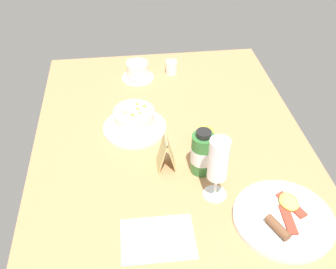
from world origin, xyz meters
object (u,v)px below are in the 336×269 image
at_px(creamer_jug, 171,67).
at_px(jam_jar, 205,138).
at_px(porridge_bowl, 134,121).
at_px(coffee_cup, 137,71).
at_px(sauce_bottle_green, 202,153).
at_px(breakfast_plate, 284,217).
at_px(cutlery_setting, 160,238).
at_px(wine_glass, 218,162).
at_px(menu_card, 166,153).

height_order(creamer_jug, jam_jar, same).
height_order(porridge_bowl, coffee_cup, porridge_bowl).
bearing_deg(creamer_jug, porridge_bowl, -25.64).
relative_size(sauce_bottle_green, breakfast_plate, 0.56).
xyz_separation_m(porridge_bowl, coffee_cup, (-0.31, 0.03, -0.00)).
distance_m(cutlery_setting, wine_glass, 0.23).
xyz_separation_m(coffee_cup, sauce_bottle_green, (0.52, 0.15, 0.03)).
distance_m(cutlery_setting, sauce_bottle_green, 0.27).
xyz_separation_m(porridge_bowl, jam_jar, (0.11, 0.21, -0.01)).
distance_m(porridge_bowl, cutlery_setting, 0.43).
xyz_separation_m(jam_jar, menu_card, (0.07, -0.13, 0.02)).
xyz_separation_m(cutlery_setting, coffee_cup, (-0.74, -0.01, 0.03)).
height_order(creamer_jug, breakfast_plate, creamer_jug).
bearing_deg(wine_glass, sauce_bottle_green, -169.26).
bearing_deg(menu_card, wine_glass, 42.74).
distance_m(creamer_jug, menu_card, 0.52).
bearing_deg(sauce_bottle_green, wine_glass, 10.74).
bearing_deg(porridge_bowl, creamer_jug, 154.36).
bearing_deg(porridge_bowl, cutlery_setting, 4.69).
distance_m(creamer_jug, wine_glass, 0.64).
relative_size(porridge_bowl, sauce_bottle_green, 1.44).
xyz_separation_m(porridge_bowl, breakfast_plate, (0.41, 0.35, -0.03)).
distance_m(wine_glass, sauce_bottle_green, 0.11).
height_order(cutlery_setting, sauce_bottle_green, sauce_bottle_green).
distance_m(cutlery_setting, creamer_jug, 0.77).
bearing_deg(creamer_jug, coffee_cup, -80.58).
xyz_separation_m(cutlery_setting, wine_glass, (-0.12, 0.16, 0.11)).
relative_size(cutlery_setting, wine_glass, 0.95).
height_order(coffee_cup, breakfast_plate, coffee_cup).
bearing_deg(creamer_jug, breakfast_plate, 14.12).
bearing_deg(breakfast_plate, cutlery_setting, -86.55).
height_order(creamer_jug, wine_glass, wine_glass).
xyz_separation_m(creamer_jug, sauce_bottle_green, (0.54, 0.02, 0.04)).
distance_m(porridge_bowl, wine_glass, 0.37).
height_order(coffee_cup, sauce_bottle_green, sauce_bottle_green).
bearing_deg(breakfast_plate, menu_card, -130.52).
bearing_deg(wine_glass, porridge_bowl, -147.34).
xyz_separation_m(coffee_cup, creamer_jug, (-0.02, 0.13, -0.01)).
xyz_separation_m(porridge_bowl, cutlery_setting, (0.43, 0.03, -0.03)).
bearing_deg(breakfast_plate, jam_jar, -154.88).
bearing_deg(breakfast_plate, porridge_bowl, -139.60).
distance_m(breakfast_plate, menu_card, 0.35).
bearing_deg(breakfast_plate, coffee_cup, -156.15).
bearing_deg(menu_card, sauce_bottle_green, 73.72).
height_order(cutlery_setting, breakfast_plate, breakfast_plate).
distance_m(porridge_bowl, coffee_cup, 0.31).
relative_size(coffee_cup, creamer_jug, 2.16).
height_order(cutlery_setting, menu_card, menu_card).
height_order(porridge_bowl, sauce_bottle_green, sauce_bottle_green).
bearing_deg(cutlery_setting, jam_jar, 152.05).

